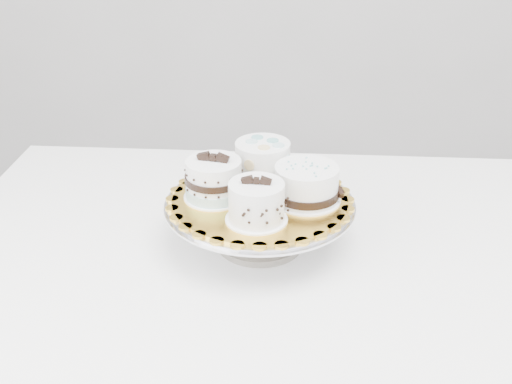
{
  "coord_description": "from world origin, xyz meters",
  "views": [
    {
      "loc": [
        -0.04,
        -0.77,
        1.38
      ],
      "look_at": [
        -0.04,
        0.23,
        0.86
      ],
      "focal_mm": 45.0,
      "sensor_mm": 36.0,
      "label": 1
    }
  ],
  "objects_px": {
    "cake_dots": "(263,161)",
    "cake_banded": "(214,181)",
    "cake_ribbon": "(307,185)",
    "cake_swirl": "(256,203)",
    "cake_stand": "(260,215)",
    "table": "(286,281)",
    "cake_board": "(260,199)"
  },
  "relations": [
    {
      "from": "cake_dots",
      "to": "cake_banded",
      "type": "bearing_deg",
      "value": -139.76
    },
    {
      "from": "cake_stand",
      "to": "cake_ribbon",
      "type": "relative_size",
      "value": 2.55
    },
    {
      "from": "cake_banded",
      "to": "cake_ribbon",
      "type": "height_order",
      "value": "cake_banded"
    },
    {
      "from": "cake_swirl",
      "to": "cake_ribbon",
      "type": "relative_size",
      "value": 0.78
    },
    {
      "from": "cake_stand",
      "to": "cake_ribbon",
      "type": "bearing_deg",
      "value": -3.51
    },
    {
      "from": "table",
      "to": "cake_dots",
      "type": "relative_size",
      "value": 10.9
    },
    {
      "from": "cake_stand",
      "to": "cake_ribbon",
      "type": "height_order",
      "value": "cake_ribbon"
    },
    {
      "from": "cake_ribbon",
      "to": "cake_swirl",
      "type": "bearing_deg",
      "value": -151.78
    },
    {
      "from": "table",
      "to": "cake_banded",
      "type": "height_order",
      "value": "cake_banded"
    },
    {
      "from": "cake_stand",
      "to": "cake_board",
      "type": "relative_size",
      "value": 1.09
    },
    {
      "from": "cake_stand",
      "to": "cake_banded",
      "type": "xyz_separation_m",
      "value": [
        -0.08,
        0.0,
        0.07
      ]
    },
    {
      "from": "cake_swirl",
      "to": "cake_banded",
      "type": "relative_size",
      "value": 0.88
    },
    {
      "from": "cake_swirl",
      "to": "cake_banded",
      "type": "xyz_separation_m",
      "value": [
        -0.08,
        0.08,
        0.0
      ]
    },
    {
      "from": "cake_dots",
      "to": "cake_ribbon",
      "type": "height_order",
      "value": "cake_dots"
    },
    {
      "from": "cake_stand",
      "to": "cake_board",
      "type": "height_order",
      "value": "cake_board"
    },
    {
      "from": "cake_board",
      "to": "cake_dots",
      "type": "xyz_separation_m",
      "value": [
        0.0,
        0.08,
        0.04
      ]
    },
    {
      "from": "table",
      "to": "cake_ribbon",
      "type": "bearing_deg",
      "value": 22.39
    },
    {
      "from": "cake_swirl",
      "to": "cake_dots",
      "type": "bearing_deg",
      "value": 92.92
    },
    {
      "from": "table",
      "to": "cake_stand",
      "type": "distance_m",
      "value": 0.14
    },
    {
      "from": "cake_dots",
      "to": "cake_ribbon",
      "type": "distance_m",
      "value": 0.11
    },
    {
      "from": "table",
      "to": "cake_stand",
      "type": "relative_size",
      "value": 3.96
    },
    {
      "from": "cake_board",
      "to": "cake_ribbon",
      "type": "distance_m",
      "value": 0.09
    },
    {
      "from": "cake_banded",
      "to": "cake_dots",
      "type": "distance_m",
      "value": 0.11
    },
    {
      "from": "cake_banded",
      "to": "cake_dots",
      "type": "height_order",
      "value": "cake_banded"
    },
    {
      "from": "cake_stand",
      "to": "cake_swirl",
      "type": "relative_size",
      "value": 3.26
    },
    {
      "from": "cake_swirl",
      "to": "table",
      "type": "bearing_deg",
      "value": 54.4
    },
    {
      "from": "cake_stand",
      "to": "table",
      "type": "bearing_deg",
      "value": -17.54
    },
    {
      "from": "cake_swirl",
      "to": "cake_dots",
      "type": "distance_m",
      "value": 0.15
    },
    {
      "from": "cake_swirl",
      "to": "cake_dots",
      "type": "xyz_separation_m",
      "value": [
        0.01,
        0.15,
        0.01
      ]
    },
    {
      "from": "table",
      "to": "cake_swirl",
      "type": "relative_size",
      "value": 12.9
    },
    {
      "from": "cake_stand",
      "to": "cake_ribbon",
      "type": "distance_m",
      "value": 0.1
    },
    {
      "from": "table",
      "to": "cake_banded",
      "type": "xyz_separation_m",
      "value": [
        -0.13,
        0.02,
        0.2
      ]
    }
  ]
}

